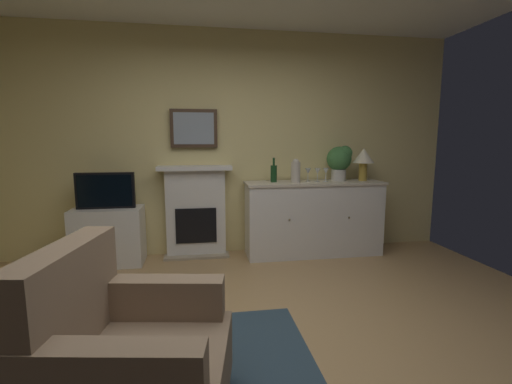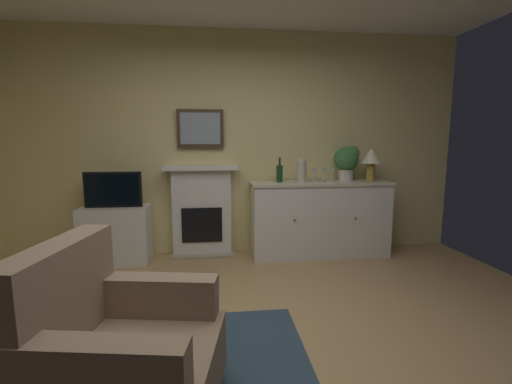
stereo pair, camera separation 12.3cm
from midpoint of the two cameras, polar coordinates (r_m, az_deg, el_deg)
ground_plane at (r=2.53m, az=-1.39°, el=-26.34°), size 5.66×4.63×0.10m
wall_rear at (r=4.36m, az=-5.58°, el=7.74°), size 5.66×0.06×2.70m
fireplace_unit at (r=4.31m, az=-10.58°, el=-3.10°), size 0.87×0.30×1.10m
framed_picture at (r=4.27m, az=-10.92°, el=10.13°), size 0.55×0.04×0.45m
sideboard_cabinet at (r=4.35m, az=8.50°, el=-4.22°), size 1.67×0.49×0.90m
table_lamp at (r=4.49m, az=16.36°, el=5.33°), size 0.26×0.26×0.40m
wine_bottle at (r=4.18m, az=2.06°, el=3.09°), size 0.08×0.08×0.29m
wine_glass_left at (r=4.23m, az=7.65°, el=3.29°), size 0.07×0.07×0.16m
wine_glass_center at (r=4.24m, az=9.18°, el=3.26°), size 0.07×0.07×0.16m
wine_glass_right at (r=4.29m, az=10.52°, el=3.29°), size 0.07×0.07×0.16m
vase_decorative at (r=4.15m, az=5.64°, el=3.47°), size 0.11×0.11×0.28m
tv_cabinet at (r=4.34m, az=-23.62°, el=-6.62°), size 0.75×0.42×0.65m
tv_set at (r=4.22m, az=-24.11°, el=0.21°), size 0.62×0.07×0.40m
potted_plant_small at (r=4.41m, az=12.72°, el=5.12°), size 0.30×0.30×0.43m
armchair at (r=1.94m, az=-22.16°, el=-23.66°), size 0.93×0.89×0.92m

